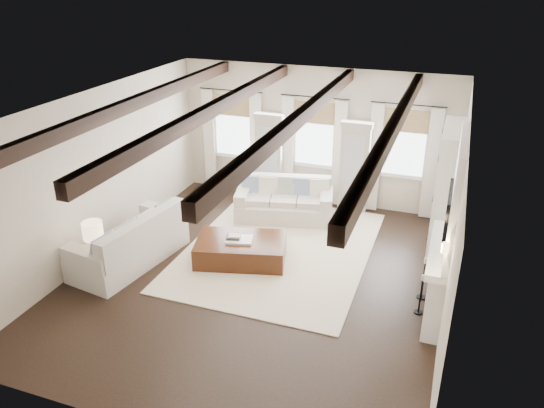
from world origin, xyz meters
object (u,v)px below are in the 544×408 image
(ottoman, at_px, (241,250))
(sofa_back, at_px, (284,202))
(sofa_left, at_px, (132,244))
(side_table_front, at_px, (98,266))
(side_table_back, at_px, (251,186))

(ottoman, bearing_deg, sofa_back, 70.46)
(sofa_left, height_order, ottoman, sofa_left)
(sofa_left, height_order, side_table_front, sofa_left)
(ottoman, bearing_deg, side_table_back, 93.61)
(sofa_left, relative_size, side_table_front, 4.56)
(side_table_front, relative_size, side_table_back, 0.94)
(sofa_back, height_order, ottoman, sofa_back)
(sofa_left, bearing_deg, sofa_back, 53.81)
(side_table_back, bearing_deg, sofa_back, -35.68)
(sofa_left, bearing_deg, side_table_front, -108.90)
(sofa_back, distance_m, ottoman, 2.12)
(ottoman, relative_size, side_table_back, 2.93)
(sofa_back, distance_m, side_table_front, 4.30)
(sofa_left, relative_size, ottoman, 1.47)
(sofa_left, distance_m, ottoman, 2.08)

